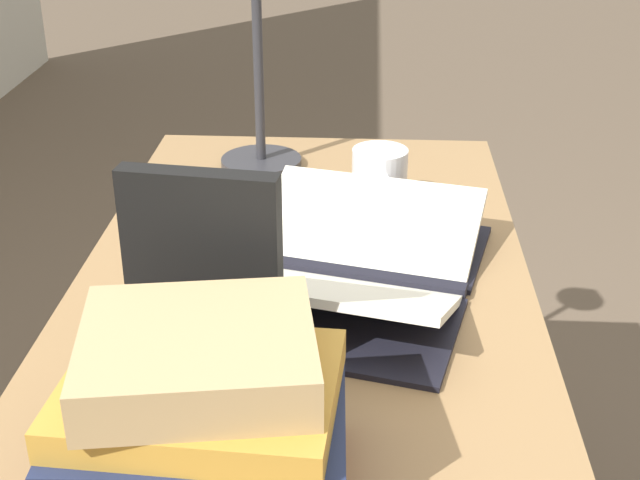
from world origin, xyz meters
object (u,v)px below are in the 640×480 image
(book_stack_tall, at_px, (203,417))
(coffee_mug, at_px, (380,179))
(book_standing_upright, at_px, (204,280))
(open_book, at_px, (349,266))

(book_stack_tall, xyz_separation_m, coffee_mug, (0.70, -0.17, -0.04))
(coffee_mug, bearing_deg, book_standing_upright, 158.12)
(coffee_mug, bearing_deg, book_stack_tall, 165.99)
(book_stack_tall, bearing_deg, open_book, -16.76)
(open_book, distance_m, book_standing_upright, 0.31)
(open_book, relative_size, book_standing_upright, 1.98)
(book_stack_tall, height_order, coffee_mug, book_stack_tall)
(open_book, xyz_separation_m, book_standing_upright, (-0.24, 0.16, 0.11))
(open_book, height_order, book_stack_tall, book_stack_tall)
(book_standing_upright, xyz_separation_m, coffee_mug, (0.51, -0.20, -0.08))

